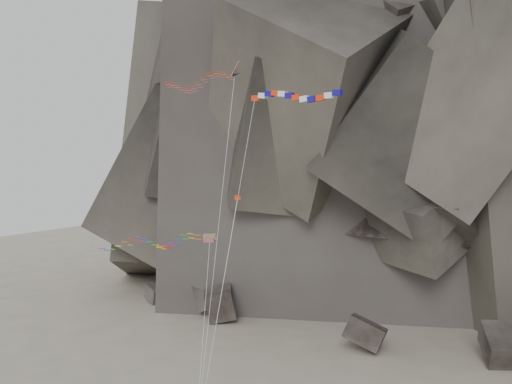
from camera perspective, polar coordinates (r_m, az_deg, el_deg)
The scene contains 6 objects.
headland at distance 123.36m, azimuth 15.45°, elevation 10.95°, with size 110.00×70.00×84.00m, color #575147, non-canonical shape.
boulder_field at distance 93.07m, azimuth 7.89°, elevation -11.45°, with size 73.08×12.23×7.20m.
delta_kite at distance 62.04m, azimuth -5.45°, elevation 9.68°, with size 10.00×8.43×33.05m.
banner_kite at distance 58.04m, azimuth 3.32°, elevation 8.34°, with size 9.39×10.28×30.34m.
parafoil_kite at distance 66.78m, azimuth -9.40°, elevation -4.41°, with size 18.68×9.31×16.76m.
pennant_kite at distance 56.71m, azimuth -2.36°, elevation -4.48°, with size 0.61×6.18×20.83m.
Camera 1 is at (34.52, -47.47, 26.94)m, focal length 45.00 mm.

